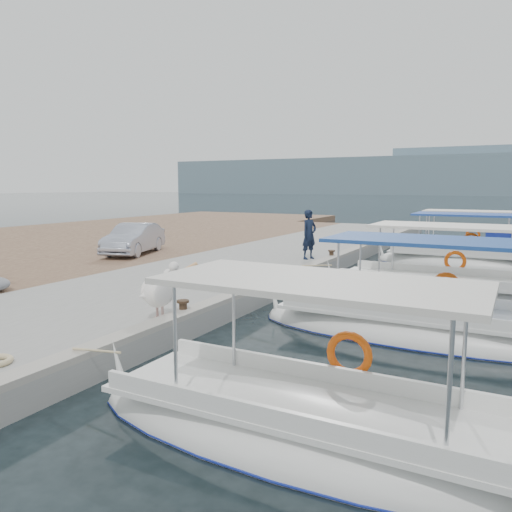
{
  "coord_description": "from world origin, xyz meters",
  "views": [
    {
      "loc": [
        6.27,
        -12.45,
        3.39
      ],
      "look_at": [
        -1.0,
        1.25,
        1.2
      ],
      "focal_mm": 35.0,
      "sensor_mm": 36.0,
      "label": 1
    }
  ],
  "objects_px": {
    "fisherman": "(309,235)",
    "pelican": "(161,290)",
    "fishing_caique_c": "(439,294)",
    "fishing_caique_a": "(304,436)",
    "parked_car": "(134,239)",
    "fishing_caique_d": "(463,261)",
    "fishing_caique_b": "(424,331)",
    "fishing_caique_e": "(463,255)"
  },
  "relations": [
    {
      "from": "pelican",
      "to": "fishing_caique_d",
      "type": "bearing_deg",
      "value": 71.31
    },
    {
      "from": "fishing_caique_b",
      "to": "parked_car",
      "type": "bearing_deg",
      "value": 159.35
    },
    {
      "from": "fishing_caique_a",
      "to": "fisherman",
      "type": "xyz_separation_m",
      "value": [
        -5.0,
        12.56,
        1.35
      ]
    },
    {
      "from": "fishing_caique_a",
      "to": "fishing_caique_e",
      "type": "height_order",
      "value": "same"
    },
    {
      "from": "fishing_caique_d",
      "to": "parked_car",
      "type": "bearing_deg",
      "value": -152.64
    },
    {
      "from": "fishing_caique_e",
      "to": "fishing_caique_d",
      "type": "bearing_deg",
      "value": -85.14
    },
    {
      "from": "pelican",
      "to": "fishing_caique_b",
      "type": "bearing_deg",
      "value": 30.12
    },
    {
      "from": "fishing_caique_e",
      "to": "parked_car",
      "type": "distance_m",
      "value": 15.37
    },
    {
      "from": "fishing_caique_c",
      "to": "fisherman",
      "type": "height_order",
      "value": "fisherman"
    },
    {
      "from": "fisherman",
      "to": "fishing_caique_a",
      "type": "bearing_deg",
      "value": -137.23
    },
    {
      "from": "fishing_caique_b",
      "to": "fishing_caique_d",
      "type": "xyz_separation_m",
      "value": [
        -0.28,
        11.26,
        0.07
      ]
    },
    {
      "from": "fishing_caique_a",
      "to": "fishing_caique_c",
      "type": "bearing_deg",
      "value": 88.36
    },
    {
      "from": "fishing_caique_d",
      "to": "fishing_caique_b",
      "type": "bearing_deg",
      "value": -88.55
    },
    {
      "from": "fishing_caique_c",
      "to": "pelican",
      "type": "distance_m",
      "value": 8.8
    },
    {
      "from": "fishing_caique_b",
      "to": "parked_car",
      "type": "distance_m",
      "value": 13.66
    },
    {
      "from": "fishing_caique_a",
      "to": "pelican",
      "type": "relative_size",
      "value": 4.25
    },
    {
      "from": "pelican",
      "to": "parked_car",
      "type": "relative_size",
      "value": 0.4
    },
    {
      "from": "fishing_caique_b",
      "to": "fishing_caique_d",
      "type": "bearing_deg",
      "value": 91.45
    },
    {
      "from": "fishing_caique_a",
      "to": "fishing_caique_b",
      "type": "bearing_deg",
      "value": 84.3
    },
    {
      "from": "fishing_caique_b",
      "to": "fishing_caique_e",
      "type": "relative_size",
      "value": 1.15
    },
    {
      "from": "fishing_caique_e",
      "to": "fisherman",
      "type": "height_order",
      "value": "fisherman"
    },
    {
      "from": "fishing_caique_c",
      "to": "pelican",
      "type": "relative_size",
      "value": 4.62
    },
    {
      "from": "fishing_caique_a",
      "to": "fishing_caique_c",
      "type": "relative_size",
      "value": 0.92
    },
    {
      "from": "fishing_caique_e",
      "to": "pelican",
      "type": "xyz_separation_m",
      "value": [
        -4.57,
        -17.01,
        1.0
      ]
    },
    {
      "from": "fishing_caique_b",
      "to": "fisherman",
      "type": "bearing_deg",
      "value": 128.93
    },
    {
      "from": "fishing_caique_c",
      "to": "fisherman",
      "type": "xyz_separation_m",
      "value": [
        -5.29,
        2.55,
        1.35
      ]
    },
    {
      "from": "fishing_caique_a",
      "to": "fisherman",
      "type": "relative_size",
      "value": 3.42
    },
    {
      "from": "fishing_caique_e",
      "to": "fisherman",
      "type": "distance_m",
      "value": 8.87
    },
    {
      "from": "fisherman",
      "to": "pelican",
      "type": "bearing_deg",
      "value": -156.18
    },
    {
      "from": "pelican",
      "to": "fisherman",
      "type": "relative_size",
      "value": 0.81
    },
    {
      "from": "fishing_caique_c",
      "to": "fishing_caique_e",
      "type": "height_order",
      "value": "same"
    },
    {
      "from": "parked_car",
      "to": "fishing_caique_d",
      "type": "bearing_deg",
      "value": 9.27
    },
    {
      "from": "fishing_caique_d",
      "to": "pelican",
      "type": "height_order",
      "value": "fishing_caique_d"
    },
    {
      "from": "fishing_caique_c",
      "to": "pelican",
      "type": "height_order",
      "value": "fishing_caique_c"
    },
    {
      "from": "fishing_caique_c",
      "to": "fishing_caique_e",
      "type": "relative_size",
      "value": 1.07
    },
    {
      "from": "fishing_caique_d",
      "to": "fisherman",
      "type": "relative_size",
      "value": 3.6
    },
    {
      "from": "parked_car",
      "to": "pelican",
      "type": "bearing_deg",
      "value": -63.47
    },
    {
      "from": "fishing_caique_e",
      "to": "pelican",
      "type": "height_order",
      "value": "fishing_caique_e"
    },
    {
      "from": "fishing_caique_a",
      "to": "parked_car",
      "type": "height_order",
      "value": "fishing_caique_a"
    },
    {
      "from": "fishing_caique_b",
      "to": "parked_car",
      "type": "height_order",
      "value": "fishing_caique_b"
    },
    {
      "from": "fishing_caique_e",
      "to": "pelican",
      "type": "distance_m",
      "value": 17.64
    },
    {
      "from": "fishing_caique_c",
      "to": "fisherman",
      "type": "distance_m",
      "value": 6.02
    }
  ]
}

